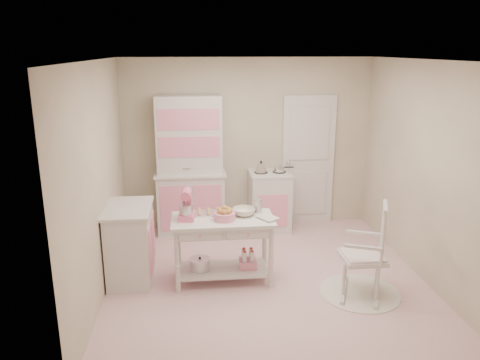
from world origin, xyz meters
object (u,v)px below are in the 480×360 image
object	(u,v)px
stove	(270,201)
work_table	(223,250)
stand_mixer	(186,205)
hutch	(190,166)
rocking_chair	(363,249)
bread_basket	(225,216)
base_cabinet	(130,243)

from	to	relation	value
stove	work_table	xyz separation A→B (m)	(-0.83, -1.59, -0.06)
stand_mixer	hutch	bearing A→B (deg)	93.75
hutch	stove	xyz separation A→B (m)	(1.20, -0.05, -0.58)
rocking_chair	bread_basket	world-z (taller)	rocking_chair
hutch	work_table	bearing A→B (deg)	-77.15
base_cabinet	bread_basket	size ratio (longest dim) A/B	3.68
base_cabinet	work_table	distance (m)	1.12
base_cabinet	work_table	bearing A→B (deg)	-8.83
base_cabinet	bread_basket	xyz separation A→B (m)	(1.13, -0.22, 0.39)
work_table	bread_basket	distance (m)	0.45
stove	stand_mixer	size ratio (longest dim) A/B	2.71
work_table	bread_basket	size ratio (longest dim) A/B	4.80
stand_mixer	bread_basket	xyz separation A→B (m)	(0.44, -0.07, -0.12)
rocking_chair	base_cabinet	bearing A→B (deg)	-171.94
rocking_chair	work_table	bearing A→B (deg)	-175.38
hutch	work_table	xyz separation A→B (m)	(0.37, -1.64, -0.64)
rocking_chair	stand_mixer	bearing A→B (deg)	-172.39
stove	bread_basket	xyz separation A→B (m)	(-0.81, -1.64, 0.39)
hutch	work_table	distance (m)	1.80
stand_mixer	bread_basket	size ratio (longest dim) A/B	1.36
work_table	base_cabinet	bearing A→B (deg)	171.17
work_table	stand_mixer	world-z (taller)	stand_mixer
rocking_chair	stand_mixer	distance (m)	2.07
bread_basket	base_cabinet	bearing A→B (deg)	168.86
work_table	rocking_chair	bearing A→B (deg)	-17.24
rocking_chair	stand_mixer	world-z (taller)	stand_mixer
hutch	base_cabinet	xyz separation A→B (m)	(-0.73, -1.46, -0.58)
stove	base_cabinet	xyz separation A→B (m)	(-1.93, -1.41, 0.00)
work_table	bread_basket	bearing A→B (deg)	-68.20
work_table	stand_mixer	distance (m)	0.71
stove	work_table	distance (m)	1.79
base_cabinet	rocking_chair	xyz separation A→B (m)	(2.65, -0.65, 0.09)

